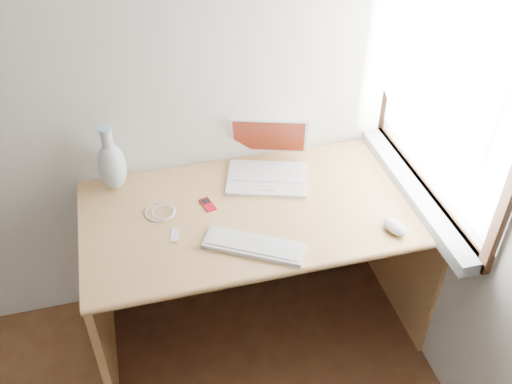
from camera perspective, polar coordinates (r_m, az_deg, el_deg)
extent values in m
cube|color=silver|center=(2.27, 19.01, 10.79)|extent=(0.01, 0.90, 1.00)
cube|color=gray|center=(2.52, 15.44, 0.12)|extent=(0.10, 0.96, 0.06)
cube|color=white|center=(2.22, 17.46, 11.34)|extent=(0.02, 0.84, 0.92)
cube|color=tan|center=(2.38, 0.33, -1.82)|extent=(1.47, 0.73, 0.03)
cube|color=tan|center=(2.62, -15.32, -10.73)|extent=(0.03, 0.69, 0.74)
cube|color=tan|center=(2.87, 14.38, -5.26)|extent=(0.03, 0.69, 0.74)
cube|color=tan|center=(2.81, -1.50, -1.38)|extent=(1.40, 0.03, 0.50)
cube|color=white|center=(2.51, 1.10, 1.35)|extent=(0.40, 0.34, 0.02)
cube|color=white|center=(2.50, 1.10, 1.54)|extent=(0.34, 0.22, 0.00)
cube|color=white|center=(2.53, 0.41, 5.06)|extent=(0.36, 0.19, 0.22)
cube|color=maroon|center=(2.53, 0.41, 5.06)|extent=(0.33, 0.17, 0.19)
cube|color=white|center=(2.19, -0.19, -5.41)|extent=(0.40, 0.30, 0.02)
cube|color=white|center=(2.19, -0.19, -5.22)|extent=(0.36, 0.26, 0.00)
ellipsoid|color=white|center=(2.32, 13.75, -3.40)|extent=(0.10, 0.13, 0.04)
cube|color=red|center=(2.39, -4.84, -1.25)|extent=(0.06, 0.10, 0.01)
cube|color=black|center=(2.38, -4.85, -1.17)|extent=(0.04, 0.04, 0.00)
torus|color=white|center=(2.38, -9.56, -1.98)|extent=(0.15, 0.15, 0.01)
cube|color=white|center=(2.26, -8.16, -4.32)|extent=(0.04, 0.08, 0.01)
ellipsoid|color=silver|center=(2.48, -14.19, 2.49)|extent=(0.12, 0.12, 0.22)
cylinder|color=silver|center=(2.40, -14.70, 5.16)|extent=(0.05, 0.05, 0.09)
cylinder|color=#86B5D6|center=(2.38, -14.88, 6.06)|extent=(0.05, 0.05, 0.01)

